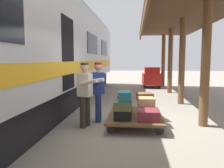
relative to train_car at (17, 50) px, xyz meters
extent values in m
plane|color=gray|center=(-3.37, 0.00, -2.06)|extent=(60.00, 60.00, 0.00)
cylinder|color=brown|center=(-5.20, -9.21, -0.36)|extent=(0.24, 0.24, 3.40)
cylinder|color=brown|center=(-5.20, -6.14, -0.36)|extent=(0.24, 0.24, 3.40)
cylinder|color=brown|center=(-5.20, -3.07, -0.36)|extent=(0.24, 0.24, 3.40)
cylinder|color=brown|center=(-5.20, 0.00, -0.36)|extent=(0.24, 0.24, 3.40)
cube|color=brown|center=(-3.65, 0.00, 1.19)|extent=(0.08, 19.21, 0.30)
cube|color=#B7BABF|center=(0.00, 0.00, 0.29)|extent=(3.00, 21.03, 2.90)
cube|color=black|center=(0.00, 0.00, -1.61)|extent=(2.55, 19.98, 0.90)
cube|color=gold|center=(-1.51, 0.00, -0.51)|extent=(0.03, 20.61, 0.36)
cube|color=black|center=(-1.51, -7.36, 0.39)|extent=(0.02, 2.31, 0.84)
cube|color=black|center=(-1.51, -3.68, 0.39)|extent=(0.02, 2.31, 0.84)
cube|color=black|center=(-1.45, 0.00, -0.11)|extent=(0.12, 1.10, 2.00)
cube|color=brown|center=(-3.37, 0.08, -1.80)|extent=(1.43, 2.05, 0.07)
cylinder|color=black|center=(-3.94, 0.90, -1.95)|extent=(0.22, 0.05, 0.22)
cylinder|color=black|center=(-2.80, 0.90, -1.95)|extent=(0.22, 0.05, 0.22)
cylinder|color=black|center=(-3.94, -0.74, -1.95)|extent=(0.22, 0.05, 0.22)
cylinder|color=black|center=(-2.80, -0.74, -1.95)|extent=(0.22, 0.05, 0.22)
cube|color=black|center=(-3.05, 0.64, -1.64)|extent=(0.48, 0.51, 0.26)
cube|color=gold|center=(-3.69, -0.49, -1.63)|extent=(0.52, 0.52, 0.26)
cube|color=navy|center=(-3.69, 0.08, -1.65)|extent=(0.42, 0.54, 0.23)
cube|color=#CC6B23|center=(-3.05, -0.49, -1.65)|extent=(0.42, 0.61, 0.24)
cube|color=maroon|center=(-3.69, 0.64, -1.64)|extent=(0.51, 0.58, 0.25)
cube|color=#9EA0A5|center=(-3.05, 0.08, -1.62)|extent=(0.48, 0.52, 0.29)
cube|color=brown|center=(-3.07, 0.67, -1.40)|extent=(0.44, 0.56, 0.21)
cube|color=#AD231E|center=(-3.04, 0.09, -1.37)|extent=(0.36, 0.45, 0.20)
cube|color=brown|center=(-3.65, -0.49, -1.38)|extent=(0.52, 0.51, 0.24)
cube|color=tan|center=(-3.67, 0.07, -1.42)|extent=(0.46, 0.51, 0.23)
cube|color=#1E666B|center=(-3.11, 0.67, -1.18)|extent=(0.34, 0.48, 0.23)
cylinder|color=navy|center=(-2.31, -0.22, -1.65)|extent=(0.16, 0.16, 0.82)
cylinder|color=navy|center=(-2.33, -0.02, -1.65)|extent=(0.16, 0.16, 0.82)
cube|color=navy|center=(-2.32, -0.12, -0.94)|extent=(0.38, 0.25, 0.60)
cylinder|color=tan|center=(-2.32, -0.12, -0.61)|extent=(0.09, 0.09, 0.06)
sphere|color=tan|center=(-2.32, -0.12, -0.47)|extent=(0.22, 0.22, 0.22)
cylinder|color=#A51919|center=(-2.32, -0.12, -0.39)|extent=(0.21, 0.21, 0.06)
cylinder|color=navy|center=(-2.09, -0.26, -0.84)|extent=(0.54, 0.14, 0.21)
cylinder|color=navy|center=(-2.11, 0.06, -0.84)|extent=(0.54, 0.14, 0.21)
cylinder|color=#332D28|center=(-2.02, 0.52, -1.65)|extent=(0.16, 0.16, 0.82)
cylinder|color=#332D28|center=(-2.09, 0.33, -1.65)|extent=(0.16, 0.16, 0.82)
cube|color=silver|center=(-2.05, 0.43, -0.94)|extent=(0.42, 0.34, 0.60)
cylinder|color=tan|center=(-2.05, 0.43, -0.61)|extent=(0.09, 0.09, 0.06)
sphere|color=tan|center=(-2.05, 0.43, -0.47)|extent=(0.22, 0.22, 0.22)
cylinder|color=#332D28|center=(-2.05, 0.43, -0.39)|extent=(0.21, 0.21, 0.06)
cylinder|color=silver|center=(-2.20, 0.66, -0.84)|extent=(0.53, 0.29, 0.21)
cylinder|color=silver|center=(-2.32, 0.36, -0.84)|extent=(0.53, 0.29, 0.21)
cube|color=#B21E19|center=(-4.39, -8.43, -1.51)|extent=(1.16, 1.74, 0.70)
cube|color=#B21E19|center=(-4.39, -8.08, -1.01)|extent=(0.92, 0.73, 0.50)
cylinder|color=black|center=(-4.84, -7.83, -1.86)|extent=(0.12, 0.40, 0.40)
cylinder|color=black|center=(-3.94, -7.83, -1.86)|extent=(0.12, 0.40, 0.40)
cylinder|color=black|center=(-4.84, -9.03, -1.86)|extent=(0.12, 0.40, 0.40)
cylinder|color=black|center=(-3.94, -9.03, -1.86)|extent=(0.12, 0.40, 0.40)
camera|label=1|loc=(-3.37, 6.20, -0.27)|focal=36.29mm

